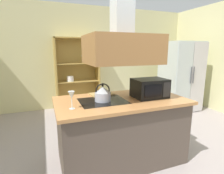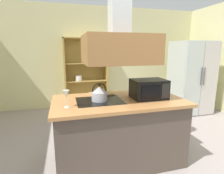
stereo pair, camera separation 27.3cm
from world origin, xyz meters
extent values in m
plane|color=gray|center=(0.00, 0.00, 0.00)|extent=(7.80, 7.80, 0.00)
cube|color=beige|center=(0.00, 3.00, 1.35)|extent=(6.00, 0.12, 2.70)
cube|color=#51443B|center=(-0.22, 0.22, 0.43)|extent=(1.67, 0.88, 0.86)
cube|color=#B77C46|center=(-0.22, 0.22, 0.88)|extent=(1.75, 0.96, 0.04)
cube|color=black|center=(-0.49, 0.22, 0.90)|extent=(0.60, 0.48, 0.00)
cube|color=#986739|center=(-0.22, 0.22, 1.56)|extent=(0.90, 0.70, 0.36)
cube|color=#B5BFB6|center=(2.11, 1.73, 0.88)|extent=(0.90, 0.72, 1.76)
cube|color=#B3BDBF|center=(1.89, 1.36, 0.88)|extent=(0.44, 0.03, 1.72)
cube|color=#BCB7BB|center=(2.34, 1.36, 0.88)|extent=(0.44, 0.03, 1.72)
cylinder|color=#4C4C51|center=(2.07, 1.33, 0.97)|extent=(0.02, 0.02, 0.40)
cylinder|color=#4C4C51|center=(2.15, 1.33, 0.97)|extent=(0.02, 0.02, 0.40)
cube|color=#AF8B41|center=(-0.90, 2.74, 0.93)|extent=(0.04, 0.40, 1.86)
cube|color=#AF8B41|center=(0.18, 2.74, 0.93)|extent=(0.04, 0.40, 1.86)
cube|color=#AF8B41|center=(-0.36, 2.74, 1.84)|extent=(1.13, 0.40, 0.03)
cube|color=#AF8B41|center=(-0.36, 2.74, 0.04)|extent=(1.13, 0.40, 0.08)
cube|color=#AF8B41|center=(-0.36, 2.93, 0.93)|extent=(1.13, 0.02, 1.86)
cube|color=#AF8B41|center=(-0.36, 2.74, 0.74)|extent=(1.05, 0.36, 0.02)
cube|color=#AF8B41|center=(-0.36, 2.74, 1.21)|extent=(1.05, 0.36, 0.02)
cylinder|color=white|center=(-0.56, 2.69, 0.78)|extent=(0.18, 0.18, 0.05)
cylinder|color=white|center=(-0.56, 2.69, 0.83)|extent=(0.17, 0.17, 0.05)
cylinder|color=white|center=(-0.56, 2.69, 0.87)|extent=(0.16, 0.16, 0.05)
cylinder|color=silver|center=(-0.22, 2.70, 1.28)|extent=(0.01, 0.01, 0.12)
cone|color=silver|center=(-0.22, 2.70, 1.38)|extent=(0.07, 0.07, 0.08)
cylinder|color=silver|center=(-0.04, 2.70, 1.28)|extent=(0.01, 0.01, 0.12)
cone|color=silver|center=(-0.04, 2.70, 1.38)|extent=(0.07, 0.07, 0.08)
cylinder|color=#B0B3C7|center=(-0.49, 0.22, 0.96)|extent=(0.21, 0.21, 0.12)
cone|color=#B1BAC4|center=(-0.49, 0.22, 1.06)|extent=(0.20, 0.20, 0.07)
sphere|color=black|center=(-0.49, 0.22, 1.11)|extent=(0.03, 0.03, 0.03)
torus|color=black|center=(-0.49, 0.22, 1.04)|extent=(0.19, 0.02, 0.19)
cube|color=tan|center=(-0.40, 0.55, 0.91)|extent=(0.36, 0.27, 0.02)
cube|color=black|center=(0.20, 0.18, 1.03)|extent=(0.46, 0.34, 0.26)
cube|color=black|center=(0.14, 0.01, 1.03)|extent=(0.26, 0.01, 0.17)
cube|color=#262628|center=(0.35, 0.01, 1.03)|extent=(0.11, 0.01, 0.20)
cylinder|color=silver|center=(-0.91, 0.05, 0.90)|extent=(0.06, 0.06, 0.01)
cylinder|color=silver|center=(-0.91, 0.05, 0.96)|extent=(0.01, 0.01, 0.11)
cone|color=silver|center=(-0.91, 0.05, 1.06)|extent=(0.08, 0.08, 0.09)
camera|label=1|loc=(-1.18, -1.93, 1.56)|focal=28.69mm
camera|label=2|loc=(-0.92, -2.01, 1.56)|focal=28.69mm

